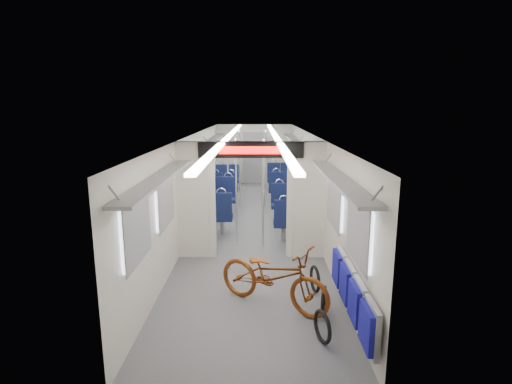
% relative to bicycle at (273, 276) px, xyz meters
% --- Properties ---
extents(carriage, '(12.00, 12.02, 2.31)m').
position_rel_bicycle_xyz_m(carriage, '(-0.36, 3.83, 1.02)').
color(carriage, '#515456').
rests_on(carriage, ground).
extents(bicycle, '(1.90, 1.53, 0.97)m').
position_rel_bicycle_xyz_m(bicycle, '(0.00, 0.00, 0.00)').
color(bicycle, brown).
rests_on(bicycle, ground).
extents(flip_bench, '(0.12, 2.14, 0.56)m').
position_rel_bicycle_xyz_m(flip_bench, '(0.99, -0.74, 0.10)').
color(flip_bench, gray).
rests_on(flip_bench, carriage).
extents(bike_hoop_a, '(0.19, 0.43, 0.44)m').
position_rel_bicycle_xyz_m(bike_hoop_a, '(0.59, -0.95, -0.29)').
color(bike_hoop_a, black).
rests_on(bike_hoop_a, ground).
extents(bike_hoop_b, '(0.16, 0.45, 0.45)m').
position_rel_bicycle_xyz_m(bike_hoop_b, '(0.71, -0.28, -0.28)').
color(bike_hoop_b, black).
rests_on(bike_hoop_b, ground).
extents(bike_hoop_c, '(0.13, 0.45, 0.44)m').
position_rel_bicycle_xyz_m(bike_hoop_c, '(0.69, 0.48, -0.29)').
color(bike_hoop_c, black).
rests_on(bike_hoop_c, ground).
extents(seat_bay_near_left, '(0.95, 2.25, 1.15)m').
position_rel_bicycle_xyz_m(seat_bay_near_left, '(-1.30, 4.41, 0.08)').
color(seat_bay_near_left, '#0D153B').
rests_on(seat_bay_near_left, ground).
extents(seat_bay_near_right, '(0.90, 2.04, 1.09)m').
position_rel_bicycle_xyz_m(seat_bay_near_right, '(0.57, 3.84, 0.05)').
color(seat_bay_near_right, '#0D153B').
rests_on(seat_bay_near_right, ground).
extents(seat_bay_far_left, '(0.88, 1.95, 1.06)m').
position_rel_bicycle_xyz_m(seat_bay_far_left, '(-1.30, 7.58, 0.04)').
color(seat_bay_far_left, '#0D153B').
rests_on(seat_bay_far_left, ground).
extents(seat_bay_far_right, '(0.93, 2.15, 1.12)m').
position_rel_bicycle_xyz_m(seat_bay_far_right, '(0.57, 7.54, 0.07)').
color(seat_bay_far_right, '#0D153B').
rests_on(seat_bay_far_right, ground).
extents(stanchion_near_left, '(0.04, 0.04, 2.30)m').
position_rel_bicycle_xyz_m(stanchion_near_left, '(-0.70, 2.97, 0.67)').
color(stanchion_near_left, silver).
rests_on(stanchion_near_left, ground).
extents(stanchion_near_right, '(0.04, 0.04, 2.30)m').
position_rel_bicycle_xyz_m(stanchion_near_right, '(-0.12, 2.66, 0.67)').
color(stanchion_near_right, silver).
rests_on(stanchion_near_right, ground).
extents(stanchion_far_left, '(0.05, 0.05, 2.30)m').
position_rel_bicycle_xyz_m(stanchion_far_left, '(-0.76, 6.02, 0.67)').
color(stanchion_far_left, silver).
rests_on(stanchion_far_left, ground).
extents(stanchion_far_right, '(0.04, 0.04, 2.30)m').
position_rel_bicycle_xyz_m(stanchion_far_right, '(-0.02, 5.99, 0.67)').
color(stanchion_far_right, silver).
rests_on(stanchion_far_right, ground).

